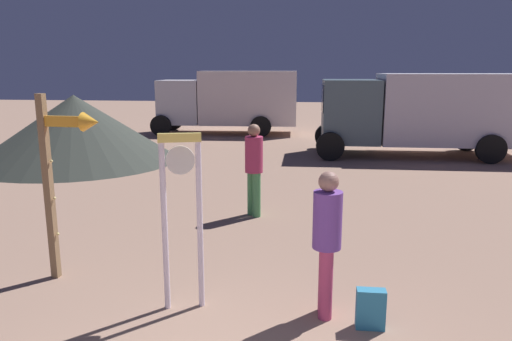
{
  "coord_description": "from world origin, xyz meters",
  "views": [
    {
      "loc": [
        0.53,
        -2.97,
        2.86
      ],
      "look_at": [
        -0.39,
        4.83,
        1.2
      ],
      "focal_mm": 33.75,
      "sensor_mm": 36.0,
      "label": 1
    }
  ],
  "objects_px": {
    "person_near_clock": "(327,237)",
    "person_distant": "(254,165)",
    "box_truck_near": "(426,110)",
    "box_truck_far": "(231,99)",
    "arrow_sign": "(63,161)",
    "backpack": "(370,309)",
    "standing_clock": "(182,205)",
    "dome_tent": "(76,128)"
  },
  "relations": [
    {
      "from": "arrow_sign",
      "to": "backpack",
      "type": "bearing_deg",
      "value": -12.05
    },
    {
      "from": "standing_clock",
      "to": "dome_tent",
      "type": "relative_size",
      "value": 0.34
    },
    {
      "from": "standing_clock",
      "to": "box_truck_far",
      "type": "xyz_separation_m",
      "value": [
        -2.15,
        16.11,
        0.23
      ]
    },
    {
      "from": "arrow_sign",
      "to": "box_truck_near",
      "type": "bearing_deg",
      "value": 56.58
    },
    {
      "from": "backpack",
      "to": "person_distant",
      "type": "height_order",
      "value": "person_distant"
    },
    {
      "from": "box_truck_near",
      "to": "box_truck_far",
      "type": "height_order",
      "value": "box_truck_far"
    },
    {
      "from": "backpack",
      "to": "box_truck_far",
      "type": "distance_m",
      "value": 16.97
    },
    {
      "from": "arrow_sign",
      "to": "box_truck_near",
      "type": "height_order",
      "value": "box_truck_near"
    },
    {
      "from": "arrow_sign",
      "to": "person_distant",
      "type": "relative_size",
      "value": 1.39
    },
    {
      "from": "standing_clock",
      "to": "backpack",
      "type": "xyz_separation_m",
      "value": [
        2.2,
        -0.24,
        -1.07
      ]
    },
    {
      "from": "backpack",
      "to": "person_distant",
      "type": "bearing_deg",
      "value": 114.04
    },
    {
      "from": "person_near_clock",
      "to": "backpack",
      "type": "relative_size",
      "value": 3.76
    },
    {
      "from": "standing_clock",
      "to": "backpack",
      "type": "bearing_deg",
      "value": -6.28
    },
    {
      "from": "backpack",
      "to": "dome_tent",
      "type": "distance_m",
      "value": 12.27
    },
    {
      "from": "backpack",
      "to": "dome_tent",
      "type": "xyz_separation_m",
      "value": [
        -8.08,
        9.19,
        0.81
      ]
    },
    {
      "from": "box_truck_near",
      "to": "box_truck_far",
      "type": "relative_size",
      "value": 1.08
    },
    {
      "from": "person_near_clock",
      "to": "box_truck_near",
      "type": "distance_m",
      "value": 11.77
    },
    {
      "from": "backpack",
      "to": "box_truck_near",
      "type": "xyz_separation_m",
      "value": [
        3.03,
        11.45,
        1.31
      ]
    },
    {
      "from": "backpack",
      "to": "box_truck_far",
      "type": "bearing_deg",
      "value": 104.9
    },
    {
      "from": "person_distant",
      "to": "box_truck_near",
      "type": "relative_size",
      "value": 0.27
    },
    {
      "from": "standing_clock",
      "to": "arrow_sign",
      "type": "relative_size",
      "value": 0.84
    },
    {
      "from": "backpack",
      "to": "box_truck_far",
      "type": "height_order",
      "value": "box_truck_far"
    },
    {
      "from": "arrow_sign",
      "to": "backpack",
      "type": "distance_m",
      "value": 4.3
    },
    {
      "from": "arrow_sign",
      "to": "box_truck_far",
      "type": "bearing_deg",
      "value": 91.42
    },
    {
      "from": "standing_clock",
      "to": "person_near_clock",
      "type": "xyz_separation_m",
      "value": [
        1.7,
        -0.01,
        -0.33
      ]
    },
    {
      "from": "standing_clock",
      "to": "person_distant",
      "type": "bearing_deg",
      "value": 84.19
    },
    {
      "from": "arrow_sign",
      "to": "person_distant",
      "type": "bearing_deg",
      "value": 56.21
    },
    {
      "from": "box_truck_near",
      "to": "dome_tent",
      "type": "bearing_deg",
      "value": -168.51
    },
    {
      "from": "backpack",
      "to": "person_near_clock",
      "type": "bearing_deg",
      "value": 155.01
    },
    {
      "from": "person_near_clock",
      "to": "box_truck_far",
      "type": "relative_size",
      "value": 0.27
    },
    {
      "from": "arrow_sign",
      "to": "person_distant",
      "type": "distance_m",
      "value": 3.92
    },
    {
      "from": "standing_clock",
      "to": "box_truck_near",
      "type": "relative_size",
      "value": 0.31
    },
    {
      "from": "person_near_clock",
      "to": "person_distant",
      "type": "distance_m",
      "value": 4.05
    },
    {
      "from": "person_near_clock",
      "to": "box_truck_far",
      "type": "bearing_deg",
      "value": 103.44
    },
    {
      "from": "box_truck_near",
      "to": "backpack",
      "type": "bearing_deg",
      "value": -104.83
    },
    {
      "from": "person_near_clock",
      "to": "person_distant",
      "type": "relative_size",
      "value": 0.95
    },
    {
      "from": "box_truck_near",
      "to": "dome_tent",
      "type": "xyz_separation_m",
      "value": [
        -11.11,
        -2.26,
        -0.49
      ]
    },
    {
      "from": "person_near_clock",
      "to": "backpack",
      "type": "distance_m",
      "value": 0.93
    },
    {
      "from": "box_truck_far",
      "to": "person_distant",
      "type": "bearing_deg",
      "value": -78.33
    },
    {
      "from": "backpack",
      "to": "dome_tent",
      "type": "bearing_deg",
      "value": 131.31
    },
    {
      "from": "backpack",
      "to": "dome_tent",
      "type": "relative_size",
      "value": 0.07
    },
    {
      "from": "arrow_sign",
      "to": "dome_tent",
      "type": "xyz_separation_m",
      "value": [
        -4.11,
        8.35,
        -0.62
      ]
    }
  ]
}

